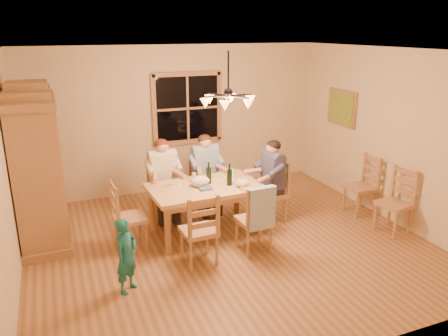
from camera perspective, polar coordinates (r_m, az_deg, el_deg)
name	(u,v)px	position (r m, az deg, el deg)	size (l,w,h in m)	color
floor	(228,243)	(6.42, 0.50, -9.75)	(5.50, 5.50, 0.00)	olive
ceiling	(228,50)	(5.70, 0.58, 15.11)	(5.50, 5.00, 0.02)	white
wall_back	(177,119)	(8.22, -6.17, 6.32)	(5.50, 0.02, 2.70)	beige
wall_left	(4,178)	(5.53, -26.83, -1.17)	(0.02, 5.00, 2.70)	beige
wall_right	(389,136)	(7.38, 20.72, 3.98)	(0.02, 5.00, 2.70)	beige
window	(187,108)	(8.21, -4.80, 7.77)	(1.30, 0.06, 1.30)	black
painting	(342,108)	(8.22, 15.12, 7.59)	(0.06, 0.78, 0.64)	#A17E45
chandelier	(228,100)	(5.76, 0.56, 8.91)	(0.77, 0.68, 0.71)	black
armoire	(39,171)	(6.63, -23.06, -0.41)	(0.66, 1.40, 2.30)	#A17E45
dining_table	(205,193)	(6.45, -2.46, -3.23)	(1.67, 1.07, 0.76)	tan
chair_far_left	(164,201)	(7.14, -7.80, -4.31)	(0.46, 0.44, 0.99)	#9C6B45
chair_far_right	(206,194)	(7.36, -2.40, -3.47)	(0.46, 0.44, 0.99)	#9C6B45
chair_near_left	(199,241)	(5.81, -3.29, -9.54)	(0.46, 0.44, 0.99)	#9C6B45
chair_near_right	(254,230)	(6.11, 3.91, -8.09)	(0.46, 0.44, 0.99)	#9C6B45
chair_end_left	(131,228)	(6.29, -12.09, -7.68)	(0.44, 0.46, 0.99)	#9C6B45
chair_end_right	(271,203)	(7.05, 6.14, -4.52)	(0.44, 0.46, 0.99)	#9C6B45
adult_woman	(163,170)	(6.95, -7.99, -0.20)	(0.41, 0.44, 0.87)	beige
adult_plaid_man	(205,164)	(7.18, -2.45, 0.54)	(0.41, 0.44, 0.87)	#34608F
adult_slate_man	(272,171)	(6.87, 6.29, -0.36)	(0.44, 0.41, 0.87)	#3D4162
towel	(261,208)	(5.80, 4.89, -5.28)	(0.38, 0.10, 0.58)	#99BACF
wine_bottle_a	(209,173)	(6.47, -2.00, -0.61)	(0.08, 0.08, 0.33)	black
wine_bottle_b	(229,175)	(6.38, 0.72, -0.87)	(0.08, 0.08, 0.33)	black
plate_woman	(173,184)	(6.49, -6.68, -2.14)	(0.26, 0.26, 0.02)	white
plate_plaid	(217,177)	(6.78, -0.86, -1.13)	(0.26, 0.26, 0.02)	white
plate_slate	(239,181)	(6.58, 2.03, -1.72)	(0.26, 0.26, 0.02)	white
wine_glass_a	(194,178)	(6.56, -3.94, -1.25)	(0.06, 0.06, 0.14)	silver
wine_glass_b	(233,173)	(6.74, 1.13, -0.70)	(0.06, 0.06, 0.14)	silver
cap	(242,183)	(6.36, 2.40, -2.00)	(0.20, 0.20, 0.11)	beige
napkin	(205,188)	(6.27, -2.43, -2.69)	(0.18, 0.14, 0.03)	#466580
cloth_bundle	(200,181)	(6.38, -3.13, -1.73)	(0.28, 0.22, 0.15)	beige
child	(126,256)	(5.26, -12.62, -11.11)	(0.33, 0.22, 0.92)	#1B757B
chair_spare_front	(393,213)	(7.09, 21.19, -5.56)	(0.50, 0.51, 0.99)	#9C6B45
chair_spare_back	(360,196)	(7.62, 17.28, -3.52)	(0.44, 0.46, 0.99)	#9C6B45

